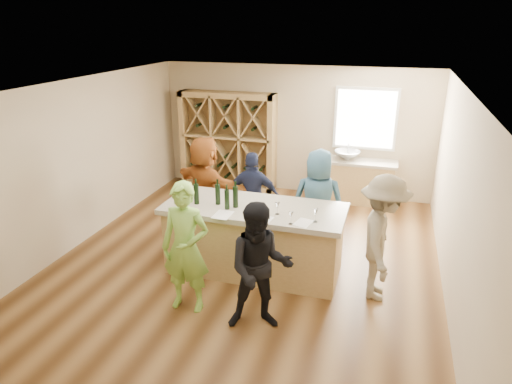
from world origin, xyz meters
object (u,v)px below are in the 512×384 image
(tasting_counter_base, at_px, (254,241))
(person_near_right, at_px, (260,268))
(person_near_left, at_px, (186,248))
(wine_bottle_a, at_px, (196,194))
(person_server, at_px, (382,238))
(wine_rack, at_px, (228,141))
(sink, at_px, (347,155))
(person_far_left, at_px, (206,186))
(person_far_mid, at_px, (253,197))
(person_far_right, at_px, (318,202))
(wine_bottle_c, at_px, (218,194))
(wine_bottle_e, at_px, (236,197))
(wine_bottle_d, at_px, (227,199))

(tasting_counter_base, distance_m, person_near_right, 1.44)
(person_near_left, distance_m, person_near_right, 1.05)
(wine_bottle_a, bearing_deg, person_server, -0.38)
(wine_rack, distance_m, sink, 2.70)
(wine_bottle_a, relative_size, person_far_left, 0.17)
(person_near_left, xyz_separation_m, person_server, (2.45, 1.03, -0.00))
(person_far_left, bearing_deg, person_far_mid, -156.58)
(person_near_right, height_order, person_far_right, person_far_right)
(wine_bottle_c, bearing_deg, person_far_right, 37.02)
(wine_bottle_e, bearing_deg, person_far_mid, 93.81)
(sink, relative_size, wine_bottle_c, 1.71)
(person_server, bearing_deg, sink, 11.28)
(person_server, xyz_separation_m, person_far_left, (-3.10, 1.20, 0.01))
(wine_bottle_c, distance_m, person_far_mid, 1.18)
(person_far_mid, bearing_deg, wine_rack, -70.91)
(wine_bottle_d, xyz_separation_m, person_far_mid, (0.02, 1.21, -0.42))
(wine_rack, relative_size, person_near_left, 1.22)
(tasting_counter_base, bearing_deg, wine_bottle_e, -157.52)
(person_near_right, relative_size, person_server, 0.94)
(sink, relative_size, person_near_right, 0.32)
(wine_bottle_e, bearing_deg, person_server, -1.83)
(wine_bottle_d, bearing_deg, person_near_left, -102.37)
(person_near_right, bearing_deg, wine_bottle_a, 121.38)
(wine_rack, xyz_separation_m, wine_bottle_e, (1.44, -3.58, 0.14))
(wine_bottle_c, distance_m, wine_bottle_e, 0.29)
(tasting_counter_base, relative_size, person_near_left, 1.44)
(tasting_counter_base, bearing_deg, wine_bottle_c, -172.03)
(person_far_right, bearing_deg, sink, -100.85)
(sink, xyz_separation_m, person_near_left, (-1.57, -4.61, -0.11))
(wine_rack, height_order, person_near_right, wine_rack)
(wine_bottle_a, relative_size, wine_bottle_d, 1.06)
(tasting_counter_base, xyz_separation_m, person_server, (1.88, -0.17, 0.40))
(wine_bottle_c, bearing_deg, wine_bottle_d, -34.40)
(sink, xyz_separation_m, wine_bottle_d, (-1.36, -3.62, 0.22))
(person_far_left, bearing_deg, wine_bottle_c, 146.53)
(sink, relative_size, person_far_left, 0.30)
(wine_rack, distance_m, person_far_mid, 2.84)
(person_near_left, bearing_deg, wine_bottle_d, 75.62)
(person_far_mid, bearing_deg, person_near_right, 99.52)
(wine_bottle_d, bearing_deg, sink, 69.43)
(person_server, height_order, person_far_left, person_far_left)
(person_near_right, bearing_deg, person_near_left, 156.02)
(wine_bottle_a, distance_m, wine_bottle_c, 0.32)
(person_far_right, bearing_deg, person_far_mid, -8.82)
(wine_rack, bearing_deg, person_far_left, -79.07)
(person_far_mid, bearing_deg, person_server, 142.30)
(tasting_counter_base, xyz_separation_m, wine_bottle_d, (-0.35, -0.21, 0.73))
(person_near_right, xyz_separation_m, person_far_right, (0.33, 2.26, 0.04))
(wine_rack, relative_size, wine_bottle_c, 6.95)
(person_near_left, relative_size, person_server, 1.00)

